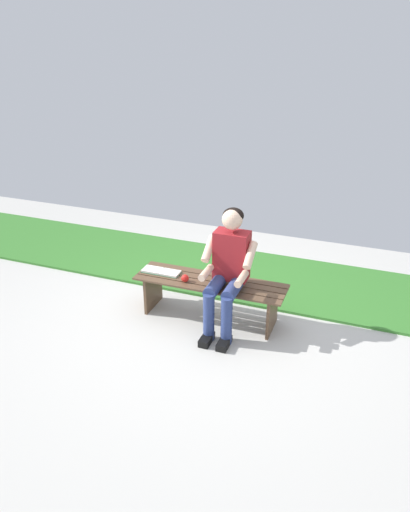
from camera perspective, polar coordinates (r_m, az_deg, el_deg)
ground_plane at (r=4.84m, az=-14.20°, el=-11.02°), size 10.00×7.00×0.04m
grass_strip at (r=6.06m, az=4.07°, el=-2.08°), size 9.00×1.38×0.03m
bench_near at (r=5.02m, az=0.61°, el=-4.04°), size 1.57×0.45×0.43m
person_seated at (r=4.71m, az=2.68°, el=-1.33°), size 0.50×0.69×1.24m
apple at (r=4.95m, az=-2.36°, el=-2.63°), size 0.08×0.08×0.08m
book_open at (r=5.16m, az=-5.17°, el=-1.82°), size 0.41×0.16×0.02m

